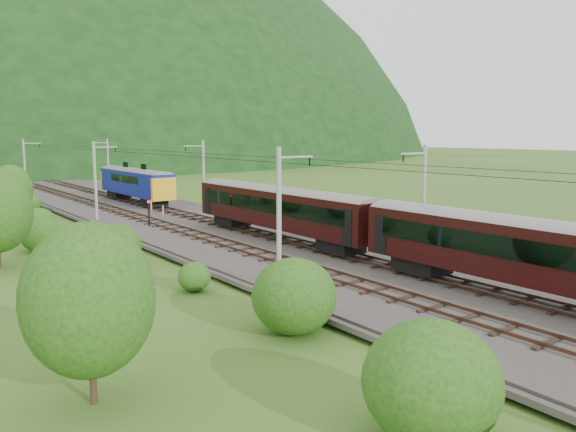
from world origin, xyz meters
TOP-DOWN VIEW (x-y plane):
  - ground at (0.00, 0.00)m, footprint 600.00×600.00m
  - railbed at (0.00, 10.00)m, footprint 14.00×220.00m
  - track_left at (-2.40, 10.00)m, footprint 2.40×220.00m
  - track_right at (2.40, 10.00)m, footprint 2.40×220.00m
  - catenary_left at (-6.12, 32.00)m, footprint 2.54×192.28m
  - catenary_right at (6.12, 32.00)m, footprint 2.54×192.28m
  - overhead_wires at (0.00, 10.00)m, footprint 4.83×198.00m
  - train at (2.40, -10.64)m, footprint 2.94×118.92m
  - hazard_post_near at (-0.39, 28.73)m, footprint 0.14×0.14m
  - hazard_post_far at (0.10, 32.91)m, footprint 0.16×0.16m
  - signal at (-3.61, 24.75)m, footprint 0.28×0.28m
  - vegetation_left at (-14.44, 22.20)m, footprint 13.59×148.62m

SIDE VIEW (x-z plane):
  - ground at x=0.00m, z-range 0.00..0.00m
  - railbed at x=0.00m, z-range 0.00..0.30m
  - track_left at x=-2.40m, z-range 0.24..0.51m
  - track_right at x=2.40m, z-range 0.24..0.51m
  - hazard_post_near at x=-0.39m, z-range 0.30..1.66m
  - hazard_post_far at x=0.10m, z-range 0.30..1.84m
  - signal at x=-3.61m, z-range 0.52..3.01m
  - vegetation_left at x=-14.44m, z-range -0.74..5.93m
  - train at x=2.40m, z-range 0.93..6.05m
  - catenary_left at x=-6.12m, z-range 0.50..8.50m
  - catenary_right at x=6.12m, z-range 0.50..8.50m
  - overhead_wires at x=0.00m, z-range 7.08..7.12m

